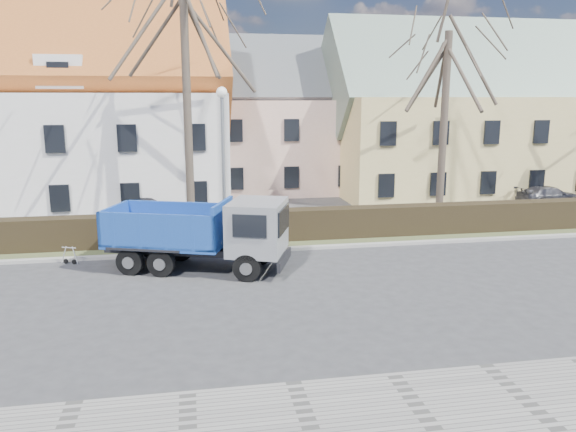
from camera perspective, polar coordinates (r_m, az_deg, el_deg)
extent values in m
plane|color=#343436|center=(17.95, -3.03, -7.62)|extent=(120.00, 120.00, 0.00)
cube|color=gray|center=(22.29, -4.50, -3.54)|extent=(80.00, 0.30, 0.12)
cube|color=#444E2B|center=(23.83, -4.88, -2.54)|extent=(80.00, 3.00, 0.10)
cube|color=black|center=(23.50, -4.86, -1.24)|extent=(60.00, 0.90, 1.30)
imported|color=black|center=(28.63, -13.98, 0.85)|extent=(4.12, 2.96, 1.30)
imported|color=#3A393F|center=(34.95, 25.00, 1.88)|extent=(3.88, 1.84, 1.09)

